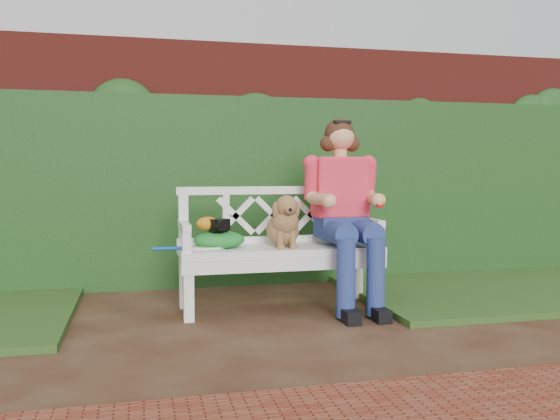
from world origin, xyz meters
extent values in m
plane|color=#371A0E|center=(0.00, 0.00, 0.00)|extent=(60.00, 60.00, 0.00)
cube|color=maroon|center=(0.00, 1.90, 1.10)|extent=(10.00, 0.30, 2.20)
cube|color=#27501D|center=(0.00, 1.68, 0.85)|extent=(10.00, 0.18, 1.70)
cube|color=#1E3A14|center=(2.40, 0.90, 0.03)|extent=(2.60, 2.00, 0.05)
cube|color=black|center=(-0.07, 0.61, 0.65)|extent=(0.16, 0.14, 0.09)
ellipsoid|color=#BB7011|center=(-0.15, 0.65, 0.66)|extent=(0.17, 0.13, 0.10)
camera|label=1|loc=(-0.63, -3.63, 1.06)|focal=38.00mm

